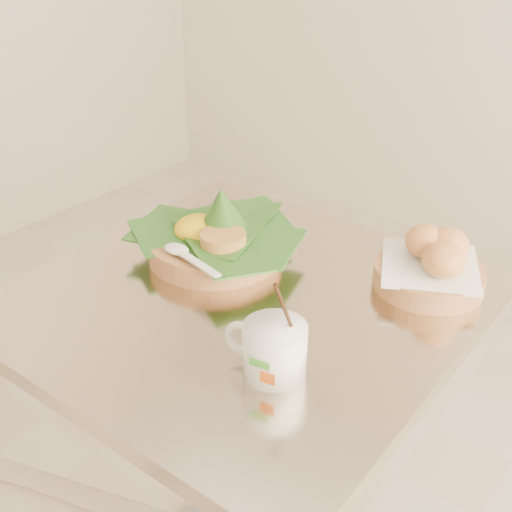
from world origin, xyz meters
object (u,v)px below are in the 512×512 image
Objects in this scene: cafe_table at (245,395)px; coffee_mug at (273,348)px; rice_basket at (215,236)px; bread_basket at (432,265)px.

cafe_table is 0.33m from coffee_mug.
cafe_table is at bearing -29.28° from rice_basket.
bread_basket is at bearing 43.60° from cafe_table.
coffee_mug is at bearing -35.26° from rice_basket.
bread_basket is (0.35, 0.15, -0.00)m from rice_basket.
bread_basket is at bearing 23.07° from rice_basket.
cafe_table is 2.45× the size of rice_basket.
rice_basket is (-0.12, 0.07, 0.26)m from cafe_table.
bread_basket is 0.36m from coffee_mug.
rice_basket is 0.34m from coffee_mug.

